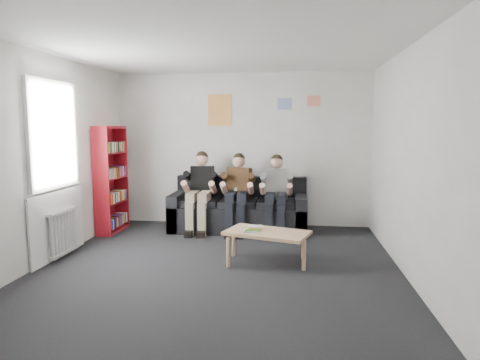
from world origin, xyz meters
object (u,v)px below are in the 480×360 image
object	(u,v)px
bookshelf	(112,179)
person_middle	(238,193)
person_right	(276,194)
coffee_table	(267,235)
sofa	(239,211)
person_left	(200,192)

from	to	relation	value
bookshelf	person_middle	xyz separation A→B (m)	(2.09, 0.20, -0.22)
bookshelf	person_middle	size ratio (longest dim) A/B	1.34
person_middle	person_right	xyz separation A→B (m)	(0.64, 0.00, -0.01)
coffee_table	person_right	distance (m)	1.60
sofa	bookshelf	world-z (taller)	bookshelf
coffee_table	person_middle	size ratio (longest dim) A/B	0.79
person_right	sofa	bearing A→B (deg)	161.69
sofa	person_left	distance (m)	0.76
person_left	person_right	distance (m)	1.28
coffee_table	person_right	size ratio (longest dim) A/B	0.80
coffee_table	person_left	size ratio (longest dim) A/B	0.78
sofa	person_right	world-z (taller)	person_right
bookshelf	coffee_table	bearing A→B (deg)	-26.66
sofa	person_middle	xyz separation A→B (m)	(-0.00, -0.20, 0.35)
sofa	person_right	xyz separation A→B (m)	(0.64, -0.20, 0.34)
coffee_table	person_middle	world-z (taller)	person_middle
bookshelf	coffee_table	size ratio (longest dim) A/B	1.70
bookshelf	person_right	world-z (taller)	bookshelf
bookshelf	coffee_table	world-z (taller)	bookshelf
person_left	sofa	bearing A→B (deg)	9.14
coffee_table	person_left	distance (m)	2.01
person_middle	bookshelf	bearing A→B (deg)	-165.61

